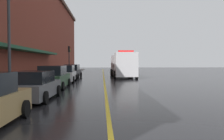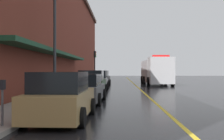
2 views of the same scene
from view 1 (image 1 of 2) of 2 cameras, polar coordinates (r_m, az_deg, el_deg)
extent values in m
plane|color=black|center=(29.04, -2.03, -2.01)|extent=(112.00, 112.00, 0.00)
cube|color=gray|center=(29.64, -14.11, -1.84)|extent=(2.40, 70.00, 0.15)
cube|color=gold|center=(29.04, -2.03, -2.00)|extent=(0.16, 70.00, 0.01)
cube|color=#19472D|center=(21.06, -20.88, 4.78)|extent=(1.20, 22.40, 0.24)
cylinder|color=black|center=(9.05, -20.81, -9.01)|extent=(0.24, 0.65, 0.64)
cube|color=#595B60|center=(13.07, -18.65, -4.59)|extent=(2.04, 4.48, 0.76)
cube|color=black|center=(12.80, -19.00, -1.64)|extent=(1.77, 2.49, 0.62)
cylinder|color=black|center=(14.69, -20.47, -4.81)|extent=(0.24, 0.65, 0.64)
cylinder|color=black|center=(14.15, -13.24, -4.99)|extent=(0.24, 0.65, 0.64)
cylinder|color=black|center=(12.18, -24.93, -6.25)|extent=(0.24, 0.65, 0.64)
cylinder|color=black|center=(11.53, -16.31, -6.61)|extent=(0.24, 0.65, 0.64)
cube|color=#2D5133|center=(18.30, -14.25, -2.51)|extent=(1.84, 4.80, 0.86)
cube|color=black|center=(18.03, -14.43, -0.08)|extent=(1.65, 2.64, 0.71)
cylinder|color=black|center=(19.98, -15.94, -2.98)|extent=(0.22, 0.64, 0.64)
cylinder|color=black|center=(19.62, -10.71, -3.03)|extent=(0.22, 0.64, 0.64)
cylinder|color=black|center=(17.12, -18.31, -3.83)|extent=(0.22, 0.64, 0.64)
cylinder|color=black|center=(16.70, -12.21, -3.92)|extent=(0.22, 0.64, 0.64)
cube|color=silver|center=(24.13, -11.52, -1.44)|extent=(1.97, 4.56, 0.84)
cube|color=black|center=(23.88, -11.61, 0.36)|extent=(1.74, 2.52, 0.69)
cylinder|color=black|center=(25.68, -13.19, -1.87)|extent=(0.23, 0.64, 0.64)
cylinder|color=black|center=(25.43, -8.95, -1.88)|extent=(0.23, 0.64, 0.64)
cylinder|color=black|center=(22.93, -14.36, -2.34)|extent=(0.23, 0.64, 0.64)
cylinder|color=black|center=(22.65, -9.62, -2.35)|extent=(0.23, 0.64, 0.64)
cube|color=black|center=(29.61, -9.78, -0.79)|extent=(1.91, 4.59, 0.85)
cube|color=black|center=(29.36, -9.86, 0.69)|extent=(1.67, 2.55, 0.70)
cylinder|color=black|center=(31.16, -10.99, -1.18)|extent=(0.24, 0.65, 0.64)
cylinder|color=black|center=(30.89, -7.73, -1.19)|extent=(0.24, 0.65, 0.64)
cylinder|color=black|center=(28.40, -12.01, -1.49)|extent=(0.24, 0.65, 0.64)
cylinder|color=black|center=(28.10, -8.44, -1.51)|extent=(0.24, 0.65, 0.64)
cube|color=silver|center=(27.50, 3.45, 1.39)|extent=(2.64, 2.67, 2.87)
cube|color=silver|center=(32.34, 2.38, 1.28)|extent=(2.72, 6.42, 2.64)
cube|color=red|center=(27.53, 3.46, 4.62)|extent=(1.83, 0.64, 0.24)
cylinder|color=black|center=(27.83, 6.10, -1.16)|extent=(0.32, 1.01, 1.00)
cylinder|color=black|center=(27.51, 0.71, -1.18)|extent=(0.32, 1.01, 1.00)
cylinder|color=black|center=(31.75, 4.88, -0.76)|extent=(0.32, 1.01, 1.00)
cylinder|color=black|center=(31.47, 0.16, -0.78)|extent=(0.32, 1.01, 1.00)
cylinder|color=black|center=(34.30, 4.25, -0.56)|extent=(0.32, 1.01, 1.00)
cylinder|color=black|center=(34.04, -0.13, -0.57)|extent=(0.32, 1.01, 1.00)
cylinder|color=#4C4C51|center=(19.90, -17.40, -1.99)|extent=(0.07, 0.07, 1.05)
cube|color=black|center=(19.87, -17.42, -0.08)|extent=(0.14, 0.18, 0.28)
cylinder|color=#4C4C51|center=(27.69, -13.15, -0.85)|extent=(0.07, 0.07, 1.05)
cube|color=black|center=(27.66, -13.16, 0.52)|extent=(0.14, 0.18, 0.28)
cylinder|color=#33383D|center=(15.59, -24.18, 6.87)|extent=(0.18, 0.18, 6.50)
cylinder|color=#232326|center=(35.95, -10.60, 1.68)|extent=(0.14, 0.14, 3.40)
cube|color=black|center=(36.01, -10.63, 5.11)|extent=(0.28, 0.36, 0.90)
sphere|color=red|center=(36.00, -10.38, 5.59)|extent=(0.16, 0.16, 0.16)
sphere|color=gold|center=(35.99, -10.37, 5.11)|extent=(0.16, 0.16, 0.16)
sphere|color=green|center=(35.97, -10.37, 4.63)|extent=(0.16, 0.16, 0.16)
camera|label=2|loc=(2.94, -145.53, -6.97)|focal=43.61mm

